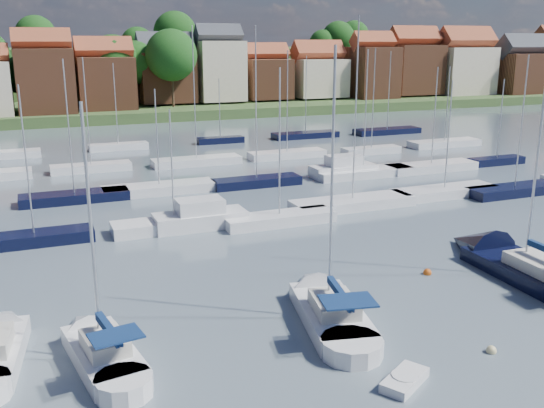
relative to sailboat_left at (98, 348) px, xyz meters
name	(u,v)px	position (x,y,z in m)	size (l,w,h in m)	color
ground	(199,172)	(14.77, 37.20, -0.37)	(260.00, 260.00, 0.00)	#45525D
sailboat_left	(98,348)	(0.00, 0.00, 0.00)	(3.76, 9.26, 12.36)	silver
sailboat_centre	(325,306)	(11.52, 0.30, -0.01)	(5.01, 11.20, 14.77)	silver
sailboat_navy	(509,263)	(25.07, 1.70, -0.02)	(4.12, 13.93, 19.01)	black
tender	(405,380)	(11.45, -7.17, -0.16)	(2.69, 2.24, 0.53)	silver
buoy_c	(360,343)	(11.55, -3.32, -0.37)	(0.43, 0.43, 0.43)	beige
buoy_d	(491,352)	(16.65, -6.38, -0.37)	(0.46, 0.46, 0.46)	beige
buoy_e	(427,274)	(19.74, 2.74, -0.37)	(0.51, 0.51, 0.51)	#D85914
marina_field	(229,175)	(16.68, 32.34, 0.06)	(79.62, 41.41, 15.93)	silver
far_shore_town	(107,80)	(17.00, 129.86, 4.24)	(212.46, 90.00, 22.27)	#3E5A2D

